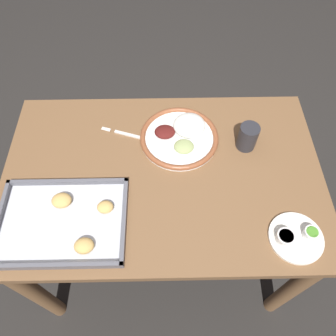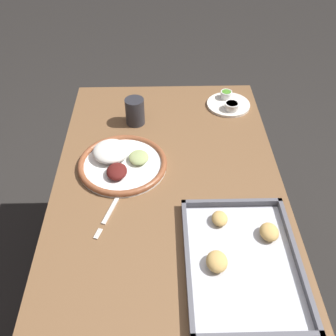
{
  "view_description": "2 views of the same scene",
  "coord_description": "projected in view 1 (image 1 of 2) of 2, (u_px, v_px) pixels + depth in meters",
  "views": [
    {
      "loc": [
        -0.01,
        0.6,
        1.68
      ],
      "look_at": [
        -0.02,
        0.0,
        0.75
      ],
      "focal_mm": 35.0,
      "sensor_mm": 36.0,
      "label": 1
    },
    {
      "loc": [
        0.88,
        -0.02,
        1.59
      ],
      "look_at": [
        -0.02,
        0.0,
        0.75
      ],
      "focal_mm": 42.0,
      "sensor_mm": 36.0,
      "label": 2
    }
  ],
  "objects": [
    {
      "name": "dinner_plate",
      "position": [
        180.0,
        135.0,
        1.2
      ],
      "size": [
        0.29,
        0.29,
        0.05
      ],
      "color": "white",
      "rests_on": "dining_table"
    },
    {
      "name": "saucer_plate",
      "position": [
        296.0,
        237.0,
        0.99
      ],
      "size": [
        0.17,
        0.17,
        0.04
      ],
      "color": "white",
      "rests_on": "dining_table"
    },
    {
      "name": "baking_tray",
      "position": [
        65.0,
        221.0,
        1.02
      ],
      "size": [
        0.4,
        0.29,
        0.04
      ],
      "color": "#595960",
      "rests_on": "dining_table"
    },
    {
      "name": "dining_table",
      "position": [
        163.0,
        190.0,
        1.23
      ],
      "size": [
        1.11,
        0.71,
        0.72
      ],
      "color": "brown",
      "rests_on": "ground_plane"
    },
    {
      "name": "drinking_cup",
      "position": [
        248.0,
        137.0,
        1.15
      ],
      "size": [
        0.07,
        0.07,
        0.1
      ],
      "color": "#28282D",
      "rests_on": "dining_table"
    },
    {
      "name": "fork",
      "position": [
        130.0,
        135.0,
        1.22
      ],
      "size": [
        0.2,
        0.08,
        0.0
      ],
      "rotation": [
        0.0,
        0.0,
        -0.32
      ],
      "color": "silver",
      "rests_on": "dining_table"
    },
    {
      "name": "ground_plane",
      "position": [
        164.0,
        245.0,
        1.74
      ],
      "size": [
        8.0,
        8.0,
        0.0
      ],
      "primitive_type": "plane",
      "color": "#282623"
    }
  ]
}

